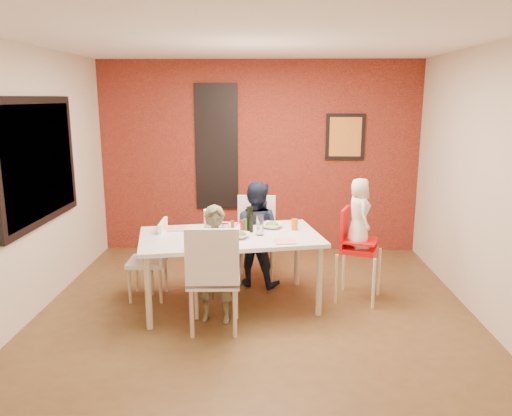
{
  "coord_description": "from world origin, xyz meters",
  "views": [
    {
      "loc": [
        0.12,
        -4.81,
        2.19
      ],
      "look_at": [
        0.0,
        0.3,
        1.05
      ],
      "focal_mm": 35.0,
      "sensor_mm": 36.0,
      "label": 1
    }
  ],
  "objects_px": {
    "child_far": "(256,234)",
    "toddler": "(359,213)",
    "chair_left": "(154,255)",
    "wine_bottle": "(250,219)",
    "chair_far": "(256,233)",
    "high_chair": "(355,245)",
    "paper_towel_roll": "(210,224)",
    "dining_table": "(230,241)",
    "child_near": "(216,265)",
    "chair_near": "(213,274)"
  },
  "relations": [
    {
      "from": "chair_left",
      "to": "child_far",
      "type": "relative_size",
      "value": 0.71
    },
    {
      "from": "chair_far",
      "to": "child_near",
      "type": "height_order",
      "value": "child_near"
    },
    {
      "from": "chair_left",
      "to": "high_chair",
      "type": "height_order",
      "value": "high_chair"
    },
    {
      "from": "chair_near",
      "to": "paper_towel_roll",
      "type": "relative_size",
      "value": 3.61
    },
    {
      "from": "chair_far",
      "to": "toddler",
      "type": "distance_m",
      "value": 1.37
    },
    {
      "from": "toddler",
      "to": "dining_table",
      "type": "bearing_deg",
      "value": 88.65
    },
    {
      "from": "chair_near",
      "to": "high_chair",
      "type": "height_order",
      "value": "chair_near"
    },
    {
      "from": "wine_bottle",
      "to": "child_far",
      "type": "bearing_deg",
      "value": 84.22
    },
    {
      "from": "chair_left",
      "to": "high_chair",
      "type": "relative_size",
      "value": 0.86
    },
    {
      "from": "wine_bottle",
      "to": "chair_far",
      "type": "bearing_deg",
      "value": 86.06
    },
    {
      "from": "child_far",
      "to": "high_chair",
      "type": "bearing_deg",
      "value": 177.36
    },
    {
      "from": "high_chair",
      "to": "child_near",
      "type": "height_order",
      "value": "child_near"
    },
    {
      "from": "chair_near",
      "to": "chair_left",
      "type": "xyz_separation_m",
      "value": [
        -0.74,
        0.84,
        -0.1
      ]
    },
    {
      "from": "high_chair",
      "to": "chair_left",
      "type": "bearing_deg",
      "value": 110.36
    },
    {
      "from": "high_chair",
      "to": "child_near",
      "type": "distance_m",
      "value": 1.57
    },
    {
      "from": "dining_table",
      "to": "high_chair",
      "type": "xyz_separation_m",
      "value": [
        1.34,
        0.19,
        -0.09
      ]
    },
    {
      "from": "wine_bottle",
      "to": "paper_towel_roll",
      "type": "xyz_separation_m",
      "value": [
        -0.4,
        -0.22,
        0.01
      ]
    },
    {
      "from": "chair_near",
      "to": "wine_bottle",
      "type": "bearing_deg",
      "value": -113.71
    },
    {
      "from": "high_chair",
      "to": "dining_table",
      "type": "bearing_deg",
      "value": 118.01
    },
    {
      "from": "chair_near",
      "to": "child_near",
      "type": "distance_m",
      "value": 0.25
    },
    {
      "from": "chair_near",
      "to": "child_far",
      "type": "xyz_separation_m",
      "value": [
        0.36,
        1.27,
        0.04
      ]
    },
    {
      "from": "chair_left",
      "to": "chair_near",
      "type": "bearing_deg",
      "value": 40.02
    },
    {
      "from": "wine_bottle",
      "to": "chair_left",
      "type": "bearing_deg",
      "value": 177.28
    },
    {
      "from": "child_near",
      "to": "chair_far",
      "type": "bearing_deg",
      "value": 79.72
    },
    {
      "from": "child_far",
      "to": "wine_bottle",
      "type": "height_order",
      "value": "child_far"
    },
    {
      "from": "chair_near",
      "to": "chair_far",
      "type": "height_order",
      "value": "chair_near"
    },
    {
      "from": "high_chair",
      "to": "paper_towel_roll",
      "type": "xyz_separation_m",
      "value": [
        -1.54,
        -0.28,
        0.31
      ]
    },
    {
      "from": "child_near",
      "to": "wine_bottle",
      "type": "relative_size",
      "value": 4.28
    },
    {
      "from": "high_chair",
      "to": "child_far",
      "type": "relative_size",
      "value": 0.82
    },
    {
      "from": "chair_far",
      "to": "high_chair",
      "type": "xyz_separation_m",
      "value": [
        1.09,
        -0.67,
        0.05
      ]
    },
    {
      "from": "chair_near",
      "to": "chair_far",
      "type": "bearing_deg",
      "value": -105.49
    },
    {
      "from": "high_chair",
      "to": "paper_towel_roll",
      "type": "distance_m",
      "value": 1.6
    },
    {
      "from": "child_near",
      "to": "high_chair",
      "type": "bearing_deg",
      "value": 28.14
    },
    {
      "from": "chair_near",
      "to": "toddler",
      "type": "xyz_separation_m",
      "value": [
        1.48,
        0.83,
        0.39
      ]
    },
    {
      "from": "dining_table",
      "to": "wine_bottle",
      "type": "distance_m",
      "value": 0.32
    },
    {
      "from": "dining_table",
      "to": "child_far",
      "type": "distance_m",
      "value": 0.67
    },
    {
      "from": "chair_far",
      "to": "chair_left",
      "type": "relative_size",
      "value": 1.15
    },
    {
      "from": "high_chair",
      "to": "wine_bottle",
      "type": "relative_size",
      "value": 3.72
    },
    {
      "from": "chair_near",
      "to": "chair_left",
      "type": "height_order",
      "value": "chair_near"
    },
    {
      "from": "child_near",
      "to": "paper_towel_roll",
      "type": "distance_m",
      "value": 0.47
    },
    {
      "from": "dining_table",
      "to": "chair_left",
      "type": "xyz_separation_m",
      "value": [
        -0.85,
        0.18,
        -0.22
      ]
    },
    {
      "from": "child_far",
      "to": "paper_towel_roll",
      "type": "distance_m",
      "value": 0.89
    },
    {
      "from": "chair_near",
      "to": "high_chair",
      "type": "distance_m",
      "value": 1.68
    },
    {
      "from": "high_chair",
      "to": "child_near",
      "type": "relative_size",
      "value": 0.87
    },
    {
      "from": "high_chair",
      "to": "paper_towel_roll",
      "type": "relative_size",
      "value": 3.51
    },
    {
      "from": "child_far",
      "to": "toddler",
      "type": "height_order",
      "value": "toddler"
    },
    {
      "from": "toddler",
      "to": "chair_near",
      "type": "bearing_deg",
      "value": 110.95
    },
    {
      "from": "high_chair",
      "to": "toddler",
      "type": "bearing_deg",
      "value": -103.27
    },
    {
      "from": "high_chair",
      "to": "wine_bottle",
      "type": "distance_m",
      "value": 1.18
    },
    {
      "from": "child_far",
      "to": "toddler",
      "type": "xyz_separation_m",
      "value": [
        1.12,
        -0.44,
        0.36
      ]
    }
  ]
}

